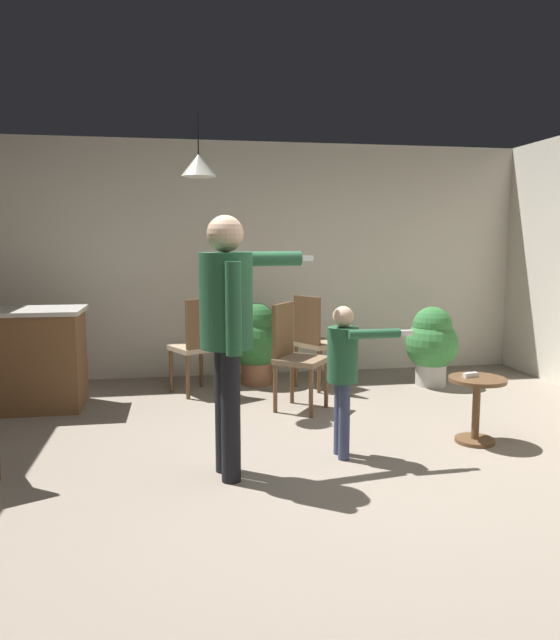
{
  "coord_description": "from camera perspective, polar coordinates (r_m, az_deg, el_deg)",
  "views": [
    {
      "loc": [
        -0.93,
        -3.73,
        1.58
      ],
      "look_at": [
        -0.2,
        0.51,
        1.0
      ],
      "focal_mm": 33.22,
      "sensor_mm": 36.0,
      "label": 1
    }
  ],
  "objects": [
    {
      "name": "wall_back",
      "position": [
        6.99,
        -2.11,
        5.79
      ],
      "size": [
        6.4,
        0.1,
        2.7
      ],
      "primitive_type": "cube",
      "color": "silver",
      "rests_on": "ground"
    },
    {
      "name": "potted_plant_by_wall",
      "position": [
        6.52,
        -2.28,
        -1.89
      ],
      "size": [
        0.59,
        0.59,
        0.9
      ],
      "color": "brown",
      "rests_on": "ground"
    },
    {
      "name": "spare_remote_on_table",
      "position": [
        4.87,
        17.89,
        -5.06
      ],
      "size": [
        0.13,
        0.07,
        0.04
      ],
      "primitive_type": "cube",
      "rotation": [
        0.0,
        0.0,
        1.86
      ],
      "color": "white",
      "rests_on": "side_table_by_couch"
    },
    {
      "name": "side_table_by_couch",
      "position": [
        4.92,
        18.4,
        -7.49
      ],
      "size": [
        0.44,
        0.44,
        0.52
      ],
      "color": "brown",
      "rests_on": "ground"
    },
    {
      "name": "ground",
      "position": [
        4.15,
        4.05,
        -14.7
      ],
      "size": [
        7.68,
        7.68,
        0.0
      ],
      "primitive_type": "plane",
      "color": "gray"
    },
    {
      "name": "person_adult",
      "position": [
        3.88,
        -4.99,
        0.25
      ],
      "size": [
        0.82,
        0.59,
        1.74
      ],
      "rotation": [
        0.0,
        0.0,
        -1.42
      ],
      "color": "black",
      "rests_on": "ground"
    },
    {
      "name": "dining_chair_spare",
      "position": [
        6.32,
        3.38,
        -1.76
      ],
      "size": [
        0.57,
        0.57,
        1.0
      ],
      "rotation": [
        0.0,
        0.0,
        5.24
      ],
      "color": "brown",
      "rests_on": "ground"
    },
    {
      "name": "person_child",
      "position": [
        4.31,
        6.19,
        -4.26
      ],
      "size": [
        0.59,
        0.32,
        1.12
      ],
      "rotation": [
        0.0,
        0.0,
        -1.55
      ],
      "color": "#384260",
      "rests_on": "ground"
    },
    {
      "name": "kitchen_counter",
      "position": [
        6.06,
        -24.14,
        -3.48
      ],
      "size": [
        1.26,
        0.66,
        0.95
      ],
      "color": "brown",
      "rests_on": "ground"
    },
    {
      "name": "dining_chair_centre_back",
      "position": [
        5.52,
        1.36,
        -3.12
      ],
      "size": [
        0.59,
        0.59,
        1.0
      ],
      "rotation": [
        0.0,
        0.0,
        4.08
      ],
      "color": "brown",
      "rests_on": "ground"
    },
    {
      "name": "potted_plant_corner",
      "position": [
        6.66,
        14.41,
        -2.08
      ],
      "size": [
        0.57,
        0.57,
        0.87
      ],
      "color": "#B7B2AD",
      "rests_on": "ground"
    },
    {
      "name": "ceiling_light_pendant",
      "position": [
        5.54,
        -7.85,
        14.56
      ],
      "size": [
        0.32,
        0.32,
        0.55
      ],
      "color": "silver"
    },
    {
      "name": "dining_chair_by_counter",
      "position": [
        6.12,
        -7.93,
        -2.13
      ],
      "size": [
        0.57,
        0.57,
        1.0
      ],
      "rotation": [
        0.0,
        0.0,
        0.48
      ],
      "color": "brown",
      "rests_on": "ground"
    }
  ]
}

